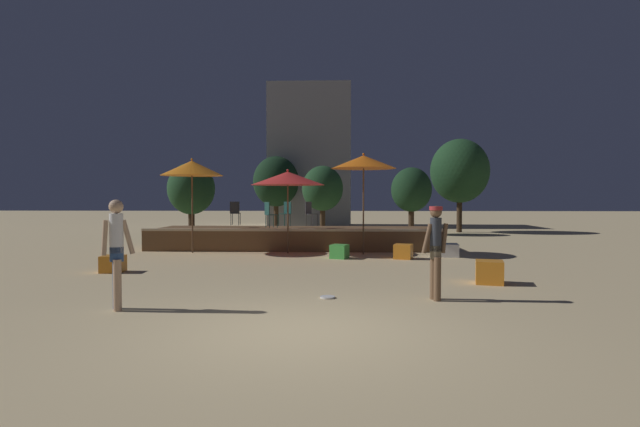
{
  "coord_description": "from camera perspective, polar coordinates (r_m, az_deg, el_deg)",
  "views": [
    {
      "loc": [
        0.53,
        -6.82,
        1.85
      ],
      "look_at": [
        0.0,
        7.72,
        1.37
      ],
      "focal_mm": 28.0,
      "sensor_mm": 36.0,
      "label": 1
    }
  ],
  "objects": [
    {
      "name": "ground_plane",
      "position": [
        7.09,
        -2.34,
        -13.25
      ],
      "size": [
        120.0,
        120.0,
        0.0
      ],
      "primitive_type": "plane",
      "color": "#D1B784"
    },
    {
      "name": "cube_seat_4",
      "position": [
        15.21,
        9.5,
        -4.31
      ],
      "size": [
        0.65,
        0.65,
        0.44
      ],
      "rotation": [
        0.0,
        0.0,
        -0.32
      ],
      "color": "orange",
      "rests_on": "ground"
    },
    {
      "name": "person_1",
      "position": [
        8.82,
        -22.22,
        -3.77
      ],
      "size": [
        0.5,
        0.31,
        1.81
      ],
      "rotation": [
        0.0,
        0.0,
        5.19
      ],
      "color": "#2D4C7F",
      "rests_on": "ground"
    },
    {
      "name": "person_0",
      "position": [
        9.19,
        13.08,
        -3.79
      ],
      "size": [
        0.51,
        0.29,
        1.7
      ],
      "rotation": [
        0.0,
        0.0,
        4.93
      ],
      "color": "brown",
      "rests_on": "ground"
    },
    {
      "name": "background_tree_1",
      "position": [
        23.14,
        -14.51,
        2.73
      ],
      "size": [
        2.11,
        2.11,
        3.39
      ],
      "color": "#3D2B1C",
      "rests_on": "ground"
    },
    {
      "name": "cube_seat_2",
      "position": [
        15.11,
        2.23,
        -4.36
      ],
      "size": [
        0.61,
        0.61,
        0.42
      ],
      "rotation": [
        0.0,
        0.0,
        -0.35
      ],
      "color": "#4CC651",
      "rests_on": "ground"
    },
    {
      "name": "patio_umbrella_0",
      "position": [
        17.07,
        -14.43,
        5.03
      ],
      "size": [
        2.05,
        2.05,
        3.14
      ],
      "color": "brown",
      "rests_on": "ground"
    },
    {
      "name": "bistro_chair_0",
      "position": [
        18.49,
        -1.15,
        0.25
      ],
      "size": [
        0.47,
        0.47,
        0.9
      ],
      "rotation": [
        0.0,
        0.0,
        0.97
      ],
      "color": "#47474C",
      "rests_on": "wooden_deck"
    },
    {
      "name": "background_tree_3",
      "position": [
        28.72,
        -5.05,
        3.65
      ],
      "size": [
        2.62,
        2.62,
        4.2
      ],
      "color": "#3D2B1C",
      "rests_on": "ground"
    },
    {
      "name": "background_tree_0",
      "position": [
        25.58,
        0.29,
        2.86
      ],
      "size": [
        2.11,
        2.11,
        3.46
      ],
      "color": "#3D2B1C",
      "rests_on": "ground"
    },
    {
      "name": "wooden_deck",
      "position": [
        18.41,
        -2.89,
        -2.79
      ],
      "size": [
        10.19,
        3.2,
        0.78
      ],
      "color": "brown",
      "rests_on": "ground"
    },
    {
      "name": "background_tree_4",
      "position": [
        27.31,
        15.68,
        4.69
      ],
      "size": [
        3.05,
        3.05,
        4.91
      ],
      "color": "#3D2B1C",
      "rests_on": "ground"
    },
    {
      "name": "bistro_chair_2",
      "position": [
        18.58,
        -3.89,
        0.26
      ],
      "size": [
        0.48,
        0.48,
        0.9
      ],
      "rotation": [
        0.0,
        0.0,
        5.63
      ],
      "color": "#1E4C47",
      "rests_on": "wooden_deck"
    },
    {
      "name": "cube_seat_0",
      "position": [
        13.36,
        -22.58,
        -5.34
      ],
      "size": [
        0.54,
        0.54,
        0.41
      ],
      "rotation": [
        0.0,
        0.0,
        0.05
      ],
      "color": "orange",
      "rests_on": "ground"
    },
    {
      "name": "bistro_chair_3",
      "position": [
        19.2,
        -9.68,
        0.29
      ],
      "size": [
        0.4,
        0.4,
        0.9
      ],
      "rotation": [
        0.0,
        0.0,
        3.15
      ],
      "color": "#2D3338",
      "rests_on": "wooden_deck"
    },
    {
      "name": "bistro_chair_1",
      "position": [
        17.55,
        -5.83,
        0.16
      ],
      "size": [
        0.47,
        0.47,
        0.9
      ],
      "rotation": [
        0.0,
        0.0,
        2.15
      ],
      "color": "#1E4C47",
      "rests_on": "wooden_deck"
    },
    {
      "name": "cube_seat_3",
      "position": [
        11.33,
        18.79,
        -6.36
      ],
      "size": [
        0.68,
        0.68,
        0.49
      ],
      "rotation": [
        0.0,
        0.0,
        -0.25
      ],
      "color": "orange",
      "rests_on": "ground"
    },
    {
      "name": "distant_building",
      "position": [
        32.17,
        -1.07,
        6.38
      ],
      "size": [
        5.02,
        4.75,
        8.75
      ],
      "color": "gray",
      "rests_on": "ground"
    },
    {
      "name": "background_tree_2",
      "position": [
        24.97,
        10.4,
        2.66
      ],
      "size": [
        1.99,
        1.99,
        3.32
      ],
      "color": "#3D2B1C",
      "rests_on": "ground"
    },
    {
      "name": "patio_umbrella_2",
      "position": [
        16.18,
        5.0,
        5.87
      ],
      "size": [
        2.1,
        2.1,
        3.27
      ],
      "color": "brown",
      "rests_on": "ground"
    },
    {
      "name": "patio_umbrella_1",
      "position": [
        16.42,
        -3.7,
        4.02
      ],
      "size": [
        2.43,
        2.43,
        2.77
      ],
      "color": "brown",
      "rests_on": "ground"
    },
    {
      "name": "cube_seat_1",
      "position": [
        16.07,
        14.38,
        -4.07
      ],
      "size": [
        0.7,
        0.7,
        0.4
      ],
      "rotation": [
        0.0,
        0.0,
        -0.11
      ],
      "color": "white",
      "rests_on": "ground"
    },
    {
      "name": "frisbee_disc",
      "position": [
        9.26,
        0.86,
        -9.53
      ],
      "size": [
        0.27,
        0.27,
        0.03
      ],
      "color": "white",
      "rests_on": "ground"
    }
  ]
}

